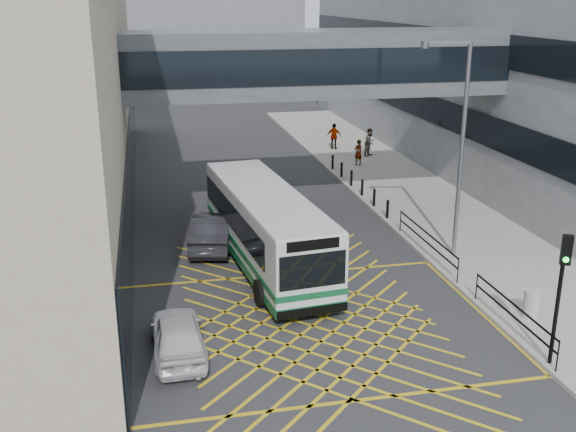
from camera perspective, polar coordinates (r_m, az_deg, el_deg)
ground at (r=22.87m, az=2.10°, el=-9.28°), size 120.00×120.00×0.00m
building_right at (r=52.43m, az=22.58°, el=16.25°), size 24.09×44.00×20.00m
building_far at (r=79.75m, az=-10.23°, el=16.77°), size 28.00×16.00×18.00m
skybridge at (r=32.81m, az=2.29°, el=12.83°), size 20.00×4.10×3.00m
pavement at (r=38.83m, az=9.68°, el=2.27°), size 6.00×54.00×0.16m
box_junction at (r=22.87m, az=2.10°, el=-9.27°), size 12.00×9.00×0.01m
bus at (r=27.26m, az=-1.96°, el=-0.82°), size 3.73×11.36×3.13m
car_white at (r=21.16m, az=-9.32°, el=-9.86°), size 1.87×4.32×1.36m
car_dark at (r=29.62m, az=-6.32°, el=-1.19°), size 2.95×5.29×1.56m
car_silver at (r=37.08m, az=-4.10°, el=2.65°), size 2.24×4.38×1.31m
traffic_light at (r=20.66m, az=22.13°, el=-5.16°), size 0.34×0.49×4.10m
street_lamp at (r=27.93m, az=14.18°, el=6.45°), size 1.98×0.69×8.73m
litter_bin at (r=24.33m, az=19.93°, el=-6.99°), size 0.56×0.56×0.97m
kerb_railings at (r=26.04m, az=14.44°, el=-4.22°), size 0.05×12.54×1.00m
bollards at (r=37.78m, az=5.83°, el=2.83°), size 0.14×10.14×0.90m
pedestrian_a at (r=43.50m, az=5.96°, el=5.37°), size 0.78×0.67×1.65m
pedestrian_b at (r=46.14m, az=6.96°, el=6.21°), size 1.05×0.98×1.87m
pedestrian_c at (r=48.04m, az=3.93°, el=6.74°), size 1.18×0.96×1.81m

